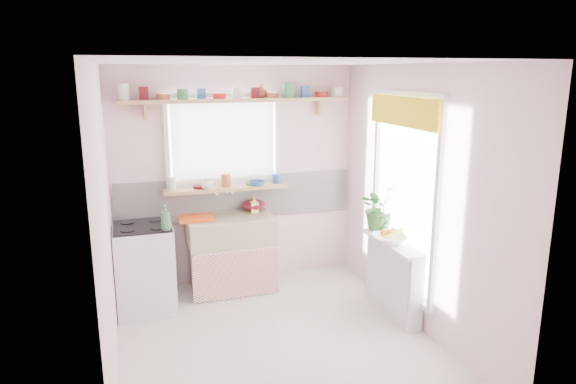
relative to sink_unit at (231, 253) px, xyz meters
name	(u,v)px	position (x,y,z in m)	size (l,w,h in m)	color
room	(313,174)	(0.81, -0.43, 0.94)	(3.20, 3.20, 3.20)	beige
sink_unit	(231,253)	(0.00, 0.00, 0.00)	(0.95, 0.65, 1.11)	white
cooker	(145,268)	(-0.95, -0.24, 0.03)	(0.58, 0.58, 0.93)	white
radiator_ledge	(393,276)	(1.45, -1.09, -0.03)	(0.22, 0.95, 0.78)	white
windowsill	(226,188)	(0.00, 0.19, 0.71)	(1.40, 0.22, 0.04)	tan
pine_shelf	(237,100)	(0.15, 0.18, 1.69)	(2.52, 0.24, 0.04)	tan
shelf_crockery	(236,93)	(0.13, 0.18, 1.76)	(2.47, 0.11, 0.12)	silver
sill_crockery	(226,182)	(0.00, 0.19, 0.78)	(1.35, 0.11, 0.12)	silver
dish_tray	(196,218)	(-0.38, 0.03, 0.44)	(0.36, 0.27, 0.04)	#F95016
colander	(254,205)	(0.32, 0.21, 0.48)	(0.28, 0.28, 0.13)	maroon
jade_plant	(380,207)	(1.48, -0.69, 0.59)	(0.44, 0.38, 0.49)	#2D5B24
fruit_bowl	(389,239)	(1.36, -1.13, 0.38)	(0.33, 0.33, 0.08)	white
herb_pot	(383,223)	(1.45, -0.83, 0.46)	(0.12, 0.08, 0.23)	#2B5A24
soap_bottle_sink	(254,204)	(0.31, 0.12, 0.51)	(0.08, 0.09, 0.19)	#FCF770
sill_cup	(207,184)	(-0.23, 0.13, 0.78)	(0.14, 0.14, 0.11)	white
sill_bowl	(257,183)	(0.35, 0.13, 0.76)	(0.18, 0.18, 0.06)	#2E4B98
shelf_vase	(261,91)	(0.44, 0.24, 1.78)	(0.15, 0.15, 0.15)	brown
cooker_bottle	(166,217)	(-0.73, -0.46, 0.61)	(0.10, 0.10, 0.25)	#3B764A
fruit	(390,233)	(1.37, -1.12, 0.45)	(0.20, 0.14, 0.10)	orange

